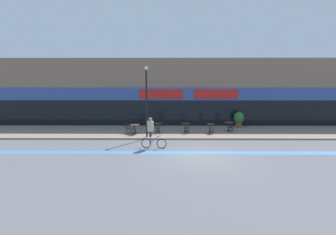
{
  "coord_description": "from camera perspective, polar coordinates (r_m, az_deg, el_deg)",
  "views": [
    {
      "loc": [
        -1.71,
        -14.53,
        4.43
      ],
      "look_at": [
        -1.89,
        6.05,
        1.46
      ],
      "focal_mm": 28.0,
      "sensor_mm": 36.0,
      "label": 1
    }
  ],
  "objects": [
    {
      "name": "planter_pot",
      "position": [
        24.81,
        15.16,
        -0.28
      ],
      "size": [
        0.92,
        0.92,
        1.41
      ],
      "color": "brown",
      "rests_on": "sidewalk_slab"
    },
    {
      "name": "cafe_chair_2_near",
      "position": [
        21.21,
        4.06,
        -2.11
      ],
      "size": [
        0.43,
        0.59,
        0.9
      ],
      "rotation": [
        0.0,
        0.0,
        1.66
      ],
      "color": "black",
      "rests_on": "sidewalk_slab"
    },
    {
      "name": "storefront_facade",
      "position": [
        26.59,
        4.2,
        5.54
      ],
      "size": [
        40.0,
        4.06,
        6.43
      ],
      "color": "#7F6656",
      "rests_on": "ground"
    },
    {
      "name": "cafe_chair_0_near",
      "position": [
        20.73,
        -7.45,
        -2.4
      ],
      "size": [
        0.43,
        0.59,
        0.9
      ],
      "rotation": [
        0.0,
        0.0,
        1.65
      ],
      "color": "black",
      "rests_on": "sidewalk_slab"
    },
    {
      "name": "bistro_table_4",
      "position": [
        22.77,
        13.15,
        -1.54
      ],
      "size": [
        0.78,
        0.78,
        0.74
      ],
      "color": "black",
      "rests_on": "sidewalk_slab"
    },
    {
      "name": "bistro_table_0",
      "position": [
        21.33,
        -7.23,
        -2.07
      ],
      "size": [
        0.75,
        0.75,
        0.73
      ],
      "color": "black",
      "rests_on": "sidewalk_slab"
    },
    {
      "name": "bistro_table_3",
      "position": [
        21.84,
        9.19,
        -1.92
      ],
      "size": [
        0.61,
        0.61,
        0.72
      ],
      "color": "black",
      "rests_on": "sidewalk_slab"
    },
    {
      "name": "cafe_chair_3_near",
      "position": [
        21.23,
        9.44,
        -2.19
      ],
      "size": [
        0.41,
        0.58,
        0.9
      ],
      "rotation": [
        0.0,
        0.0,
        1.54
      ],
      "color": "black",
      "rests_on": "sidewalk_slab"
    },
    {
      "name": "cafe_chair_1_near",
      "position": [
        21.19,
        -2.24,
        -2.11
      ],
      "size": [
        0.41,
        0.58,
        0.9
      ],
      "rotation": [
        0.0,
        0.0,
        1.6
      ],
      "color": "black",
      "rests_on": "sidewalk_slab"
    },
    {
      "name": "bistro_table_1",
      "position": [
        21.8,
        -2.17,
        -1.82
      ],
      "size": [
        0.62,
        0.62,
        0.73
      ],
      "color": "black",
      "rests_on": "sidewalk_slab"
    },
    {
      "name": "cafe_chair_4_near",
      "position": [
        22.17,
        13.48,
        -1.87
      ],
      "size": [
        0.44,
        0.59,
        0.9
      ],
      "rotation": [
        0.0,
        0.0,
        1.48
      ],
      "color": "black",
      "rests_on": "sidewalk_slab"
    },
    {
      "name": "ground_plane",
      "position": [
        15.29,
        6.98,
        -8.69
      ],
      "size": [
        120.0,
        120.0,
        0.0
      ],
      "primitive_type": "plane",
      "color": "#5B5B60"
    },
    {
      "name": "sidewalk_slab",
      "position": [
        22.28,
        4.89,
        -3.13
      ],
      "size": [
        40.0,
        5.5,
        0.12
      ],
      "primitive_type": "cube",
      "color": "gray",
      "rests_on": "ground"
    },
    {
      "name": "cafe_chair_0_side",
      "position": [
        21.44,
        -8.89,
        -2.08
      ],
      "size": [
        0.6,
        0.45,
        0.9
      ],
      "rotation": [
        0.0,
        0.0,
        -0.12
      ],
      "color": "black",
      "rests_on": "sidewalk_slab"
    },
    {
      "name": "lamp_post",
      "position": [
        19.59,
        -4.72,
        4.47
      ],
      "size": [
        0.26,
        0.26,
        5.27
      ],
      "color": "black",
      "rests_on": "sidewalk_slab"
    },
    {
      "name": "bike_lane_stripe",
      "position": [
        16.26,
        6.57,
        -7.63
      ],
      "size": [
        36.0,
        0.7,
        0.01
      ],
      "primitive_type": "cube",
      "color": "#3D7AB7",
      "rests_on": "ground"
    },
    {
      "name": "cyclist_0",
      "position": [
        16.98,
        -3.67,
        -2.84
      ],
      "size": [
        1.66,
        0.52,
        2.03
      ],
      "rotation": [
        0.0,
        0.0,
        -0.08
      ],
      "color": "black",
      "rests_on": "ground"
    },
    {
      "name": "bistro_table_2",
      "position": [
        21.83,
        3.94,
        -1.83
      ],
      "size": [
        0.66,
        0.66,
        0.72
      ],
      "color": "black",
      "rests_on": "sidewalk_slab"
    }
  ]
}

